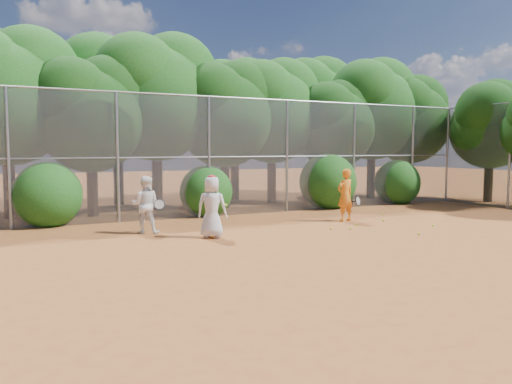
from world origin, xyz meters
TOP-DOWN VIEW (x-y plane):
  - ground at (0.00, 0.00)m, footprint 80.00×80.00m
  - fence_back at (-0.12, 6.00)m, footprint 20.05×0.09m
  - fence_side at (10.00, 3.00)m, footprint 0.09×6.09m
  - tree_1 at (-6.94, 8.54)m, footprint 4.64×4.03m
  - tree_2 at (-4.45, 7.83)m, footprint 3.99×3.47m
  - tree_3 at (-1.94, 8.84)m, footprint 4.89×4.26m
  - tree_4 at (0.55, 8.24)m, footprint 4.19×3.64m
  - tree_5 at (3.06, 9.04)m, footprint 4.51×3.92m
  - tree_6 at (5.55, 8.03)m, footprint 3.86×3.36m
  - tree_7 at (8.06, 8.64)m, footprint 4.77×4.14m
  - tree_8 at (10.05, 8.34)m, footprint 4.25×3.70m
  - tree_10 at (-2.93, 11.05)m, footprint 5.15×4.48m
  - tree_11 at (2.06, 10.64)m, footprint 4.64×4.03m
  - tree_12 at (6.56, 11.24)m, footprint 5.02×4.37m
  - tree_13 at (11.45, 5.03)m, footprint 3.86×3.36m
  - bush_0 at (-6.00, 6.30)m, footprint 2.00×2.00m
  - bush_1 at (-1.00, 6.30)m, footprint 1.80×1.80m
  - bush_2 at (4.00, 6.30)m, footprint 2.20×2.20m
  - bush_3 at (7.50, 6.30)m, footprint 1.90×1.90m
  - player_yellow at (2.39, 3.03)m, footprint 0.83×0.54m
  - player_teen at (-2.41, 2.20)m, footprint 0.93×0.87m
  - player_white at (-3.75, 3.66)m, footprint 0.93×0.86m
  - ball_0 at (1.06, 1.89)m, footprint 0.07×0.07m
  - ball_1 at (3.46, 2.46)m, footprint 0.07×0.07m
  - ball_2 at (2.62, 0.12)m, footprint 0.07×0.07m
  - ball_3 at (4.07, 1.03)m, footprint 0.07×0.07m
  - ball_4 at (1.51, 1.60)m, footprint 0.07×0.07m
  - ball_5 at (4.48, 3.67)m, footprint 0.07×0.07m
  - ball_6 at (2.15, 2.13)m, footprint 0.07×0.07m

SIDE VIEW (x-z plane):
  - ground at x=0.00m, z-range 0.00..0.00m
  - ball_0 at x=1.06m, z-range 0.00..0.07m
  - ball_1 at x=3.46m, z-range 0.00..0.07m
  - ball_2 at x=2.62m, z-range 0.00..0.07m
  - ball_3 at x=4.07m, z-range 0.00..0.07m
  - ball_4 at x=1.51m, z-range 0.00..0.07m
  - ball_5 at x=4.48m, z-range 0.00..0.07m
  - ball_6 at x=2.15m, z-range 0.00..0.07m
  - player_white at x=-3.75m, z-range 0.00..1.54m
  - player_teen at x=-2.41m, z-range -0.01..1.61m
  - player_yellow at x=2.39m, z-range 0.00..1.65m
  - bush_1 at x=-1.00m, z-range 0.00..1.80m
  - bush_3 at x=7.50m, z-range 0.00..1.90m
  - bush_0 at x=-6.00m, z-range 0.00..2.00m
  - bush_2 at x=4.00m, z-range 0.00..2.20m
  - fence_side at x=10.00m, z-range 0.04..4.06m
  - fence_back at x=-0.12m, z-range 0.04..4.06m
  - tree_6 at x=5.55m, z-range 0.82..6.11m
  - tree_13 at x=11.45m, z-range 0.82..6.11m
  - tree_2 at x=-4.45m, z-range 0.85..6.32m
  - tree_4 at x=0.55m, z-range 0.89..6.62m
  - tree_8 at x=10.05m, z-range 0.91..6.73m
  - tree_5 at x=3.06m, z-range 0.96..7.13m
  - tree_1 at x=-6.94m, z-range 0.99..7.34m
  - tree_11 at x=2.06m, z-range 0.99..7.34m
  - tree_7 at x=8.06m, z-range 1.02..7.54m
  - tree_3 at x=-1.94m, z-range 1.04..7.75m
  - tree_12 at x=6.56m, z-range 1.07..7.95m
  - tree_10 at x=-2.93m, z-range 1.10..8.16m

